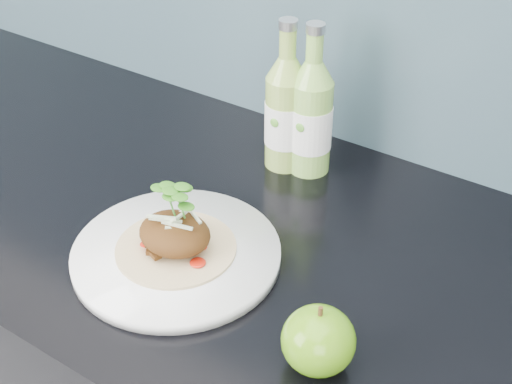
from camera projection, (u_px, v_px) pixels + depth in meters
dinner_plate at (176, 254)px, 0.89m from camera, size 0.33×0.33×0.02m
pork_taco at (175, 232)px, 0.87m from camera, size 0.15×0.15×0.10m
green_apple at (318, 340)px, 0.74m from camera, size 0.10×0.10×0.08m
cider_bottle_left at (286, 113)px, 1.03m from camera, size 0.08×0.08×0.23m
cider_bottle_right at (311, 117)px, 1.02m from camera, size 0.07×0.07×0.23m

